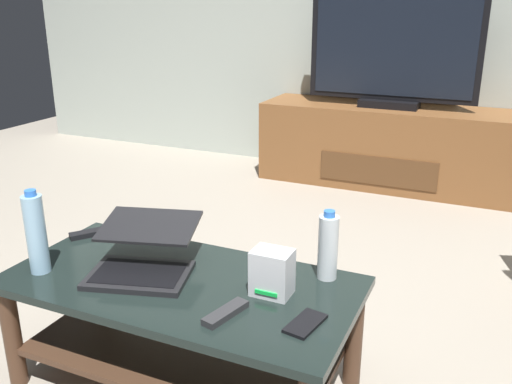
# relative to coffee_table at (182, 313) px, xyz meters

# --- Properties ---
(ground_plane) EXTENTS (7.68, 7.68, 0.00)m
(ground_plane) POSITION_rel_coffee_table_xyz_m (0.07, 0.25, -0.27)
(ground_plane) COLOR #9E9384
(coffee_table) EXTENTS (1.14, 0.57, 0.40)m
(coffee_table) POSITION_rel_coffee_table_xyz_m (0.00, 0.00, 0.00)
(coffee_table) COLOR black
(coffee_table) RESTS_ON ground
(media_cabinet) EXTENTS (1.75, 0.52, 0.56)m
(media_cabinet) POSITION_rel_coffee_table_xyz_m (0.16, 2.50, 0.00)
(media_cabinet) COLOR brown
(media_cabinet) RESTS_ON ground
(television) EXTENTS (1.14, 0.20, 0.73)m
(television) POSITION_rel_coffee_table_xyz_m (0.16, 2.47, 0.64)
(television) COLOR black
(television) RESTS_ON media_cabinet
(laptop) EXTENTS (0.41, 0.43, 0.15)m
(laptop) POSITION_rel_coffee_table_xyz_m (-0.14, 0.01, 0.18)
(laptop) COLOR black
(laptop) RESTS_ON coffee_table
(router_box) EXTENTS (0.12, 0.09, 0.15)m
(router_box) POSITION_rel_coffee_table_xyz_m (0.30, 0.04, 0.20)
(router_box) COLOR silver
(router_box) RESTS_ON coffee_table
(water_bottle_near) EXTENTS (0.07, 0.07, 0.29)m
(water_bottle_near) POSITION_rel_coffee_table_xyz_m (-0.46, -0.14, 0.26)
(water_bottle_near) COLOR #99C6E5
(water_bottle_near) RESTS_ON coffee_table
(water_bottle_far) EXTENTS (0.06, 0.06, 0.23)m
(water_bottle_far) POSITION_rel_coffee_table_xyz_m (0.43, 0.21, 0.23)
(water_bottle_far) COLOR silver
(water_bottle_far) RESTS_ON coffee_table
(cell_phone) EXTENTS (0.09, 0.15, 0.01)m
(cell_phone) POSITION_rel_coffee_table_xyz_m (0.46, -0.08, 0.13)
(cell_phone) COLOR black
(cell_phone) RESTS_ON coffee_table
(tv_remote) EXTENTS (0.13, 0.15, 0.02)m
(tv_remote) POSITION_rel_coffee_table_xyz_m (-0.50, 0.17, 0.13)
(tv_remote) COLOR black
(tv_remote) RESTS_ON coffee_table
(soundbar_remote) EXTENTS (0.08, 0.17, 0.02)m
(soundbar_remote) POSITION_rel_coffee_table_xyz_m (0.23, -0.13, 0.13)
(soundbar_remote) COLOR #2D2D30
(soundbar_remote) RESTS_ON coffee_table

